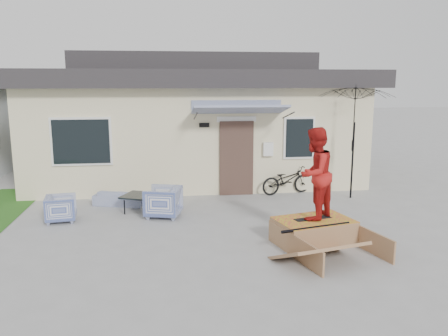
{
  "coord_description": "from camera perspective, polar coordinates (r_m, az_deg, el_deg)",
  "views": [
    {
      "loc": [
        -0.97,
        -7.91,
        3.18
      ],
      "look_at": [
        0.3,
        1.8,
        1.3
      ],
      "focal_mm": 36.25,
      "sensor_mm": 36.0,
      "label": 1
    }
  ],
  "objects": [
    {
      "name": "ground",
      "position": [
        8.58,
        -0.44,
        -10.89
      ],
      "size": [
        90.0,
        90.0,
        0.0
      ],
      "primitive_type": "plane",
      "color": "gray",
      "rests_on": "ground"
    },
    {
      "name": "house",
      "position": [
        15.98,
        -3.96,
        6.4
      ],
      "size": [
        10.8,
        8.49,
        4.1
      ],
      "color": "beige",
      "rests_on": "ground"
    },
    {
      "name": "loveseat",
      "position": [
        12.12,
        -12.98,
        -3.36
      ],
      "size": [
        1.39,
        0.77,
        0.52
      ],
      "primitive_type": "imported",
      "rotation": [
        0.0,
        0.0,
        2.84
      ],
      "color": "#3A4B8D",
      "rests_on": "ground"
    },
    {
      "name": "armchair_left",
      "position": [
        11.08,
        -19.87,
        -4.66
      ],
      "size": [
        0.69,
        0.73,
        0.67
      ],
      "primitive_type": "imported",
      "rotation": [
        0.0,
        0.0,
        1.7
      ],
      "color": "#3A4B8D",
      "rests_on": "ground"
    },
    {
      "name": "armchair_right",
      "position": [
        10.85,
        -7.7,
        -4.07
      ],
      "size": [
        0.91,
        0.94,
        0.8
      ],
      "primitive_type": "imported",
      "rotation": [
        0.0,
        0.0,
        -1.83
      ],
      "color": "#3A4B8D",
      "rests_on": "ground"
    },
    {
      "name": "coffee_table",
      "position": [
        11.57,
        -10.57,
        -4.27
      ],
      "size": [
        1.03,
        1.03,
        0.39
      ],
      "primitive_type": "cube",
      "rotation": [
        0.0,
        0.0,
        -0.41
      ],
      "color": "black",
      "rests_on": "ground"
    },
    {
      "name": "bicycle",
      "position": [
        13.04,
        7.92,
        -1.12
      ],
      "size": [
        1.63,
        0.9,
        0.99
      ],
      "primitive_type": "imported",
      "rotation": [
        0.0,
        0.0,
        1.82
      ],
      "color": "black",
      "rests_on": "ground"
    },
    {
      "name": "patio_umbrella",
      "position": [
        12.75,
        16.05,
        4.0
      ],
      "size": [
        2.23,
        2.09,
        2.2
      ],
      "color": "black",
      "rests_on": "ground"
    },
    {
      "name": "skate_ramp",
      "position": [
        9.25,
        11.23,
        -7.86
      ],
      "size": [
        1.89,
        2.25,
        0.49
      ],
      "primitive_type": null,
      "rotation": [
        0.0,
        0.0,
        0.24
      ],
      "color": "#8D6442",
      "rests_on": "ground"
    },
    {
      "name": "skateboard",
      "position": [
        9.21,
        11.13,
        -6.19
      ],
      "size": [
        0.8,
        0.38,
        0.05
      ],
      "primitive_type": "cube",
      "rotation": [
        0.0,
        0.0,
        0.25
      ],
      "color": "black",
      "rests_on": "skate_ramp"
    },
    {
      "name": "skater",
      "position": [
        8.98,
        11.35,
        -0.51
      ],
      "size": [
        1.11,
        1.11,
        1.81
      ],
      "primitive_type": "imported",
      "rotation": [
        0.0,
        0.0,
        3.91
      ],
      "color": "#AB1916",
      "rests_on": "skateboard"
    }
  ]
}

